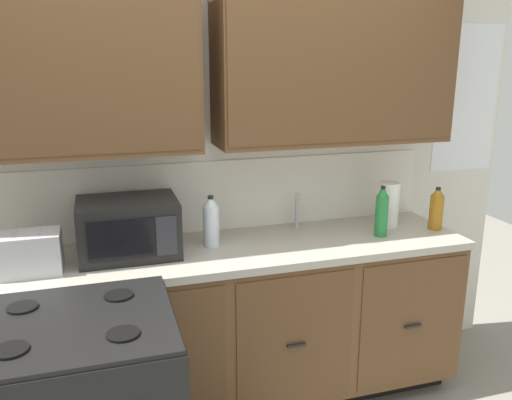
{
  "coord_description": "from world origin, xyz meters",
  "views": [
    {
      "loc": [
        -0.54,
        -2.19,
        1.87
      ],
      "look_at": [
        0.21,
        0.27,
        1.17
      ],
      "focal_mm": 36.79,
      "sensor_mm": 36.0,
      "label": 1
    }
  ],
  "objects": [
    {
      "name": "wall_unit",
      "position": [
        0.0,
        0.5,
        1.63
      ],
      "size": [
        3.87,
        0.4,
        2.38
      ],
      "color": "silver",
      "rests_on": "ground_plane"
    },
    {
      "name": "paper_towel_roll",
      "position": [
        1.04,
        0.38,
        1.05
      ],
      "size": [
        0.12,
        0.12,
        0.26
      ],
      "primitive_type": "cylinder",
      "color": "white",
      "rests_on": "counter_run"
    },
    {
      "name": "toaster",
      "position": [
        -0.88,
        0.23,
        1.02
      ],
      "size": [
        0.28,
        0.18,
        0.19
      ],
      "color": "#B7B7BC",
      "rests_on": "counter_run"
    },
    {
      "name": "bottle_green",
      "position": [
        0.91,
        0.23,
        1.06
      ],
      "size": [
        0.07,
        0.07,
        0.28
      ],
      "color": "#237A38",
      "rests_on": "counter_run"
    },
    {
      "name": "sink_faucet",
      "position": [
        0.53,
        0.51,
        1.02
      ],
      "size": [
        0.02,
        0.02,
        0.2
      ],
      "primitive_type": "cylinder",
      "color": "#B2B5BA",
      "rests_on": "counter_run"
    },
    {
      "name": "microwave",
      "position": [
        -0.43,
        0.35,
        1.06
      ],
      "size": [
        0.48,
        0.37,
        0.28
      ],
      "color": "black",
      "rests_on": "counter_run"
    },
    {
      "name": "bottle_amber",
      "position": [
        1.27,
        0.24,
        1.05
      ],
      "size": [
        0.08,
        0.08,
        0.25
      ],
      "color": "#9E6619",
      "rests_on": "counter_run"
    },
    {
      "name": "counter_run",
      "position": [
        0.0,
        0.3,
        0.48
      ],
      "size": [
        2.7,
        0.64,
        0.92
      ],
      "color": "black",
      "rests_on": "ground_plane"
    },
    {
      "name": "bottle_clear",
      "position": [
        -0.01,
        0.35,
        1.06
      ],
      "size": [
        0.08,
        0.08,
        0.27
      ],
      "color": "silver",
      "rests_on": "counter_run"
    }
  ]
}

